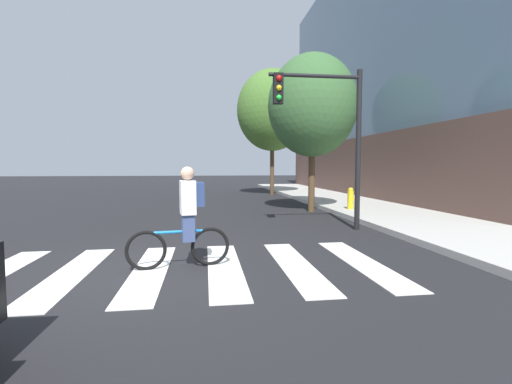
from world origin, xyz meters
name	(u,v)px	position (x,y,z in m)	size (l,w,h in m)	color
ground_plane	(143,271)	(0.00, 0.00, 0.00)	(120.00, 120.00, 0.00)	black
crosswalk_stripes	(150,270)	(0.11, 0.00, 0.01)	(7.80, 3.28, 0.01)	silver
cyclist	(186,218)	(0.69, 0.13, 0.84)	(1.70, 0.39, 1.69)	black
traffic_light_near	(328,121)	(4.19, 3.18, 2.86)	(2.47, 0.28, 4.20)	black
fire_hydrant	(351,198)	(6.22, 6.52, 0.53)	(0.33, 0.22, 0.78)	gold
street_tree_near	(312,106)	(4.92, 7.09, 3.90)	(3.25, 3.25, 5.78)	#4C3823
street_tree_mid	(272,110)	(4.93, 15.20, 4.95)	(4.12, 4.12, 7.33)	#4C3823
corner_building	(502,80)	(18.63, 13.85, 6.84)	(19.37, 23.06, 13.78)	brown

